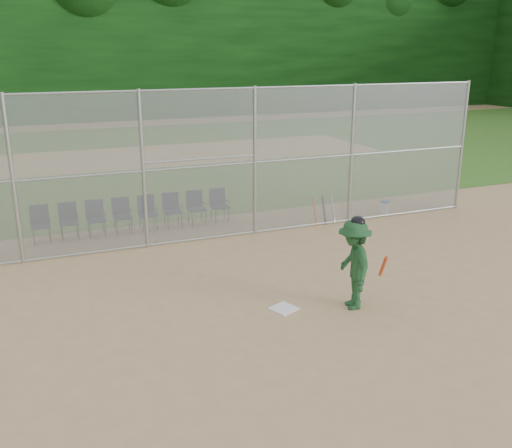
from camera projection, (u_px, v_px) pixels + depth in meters
name	position (u px, v px, depth m)	size (l,w,h in m)	color
ground	(305.00, 313.00, 11.05)	(100.00, 100.00, 0.00)	tan
grass_strip	(131.00, 157.00, 26.95)	(100.00, 100.00, 0.00)	#33601C
dirt_patch_far	(131.00, 157.00, 26.95)	(24.00, 24.00, 0.00)	tan
backstop_fence	(220.00, 163.00, 14.86)	(16.09, 0.09, 4.00)	gray
treeline	(116.00, 36.00, 27.10)	(81.00, 60.00, 11.00)	black
home_plate	(284.00, 308.00, 11.22)	(0.46, 0.46, 0.02)	white
batter_at_plate	(354.00, 264.00, 11.05)	(1.03, 1.35, 1.88)	#1B4523
water_cooler	(385.00, 207.00, 17.78)	(0.30, 0.30, 0.38)	white
spare_bats	(324.00, 210.00, 16.64)	(0.66, 0.36, 0.83)	#D84C14
chair_0	(41.00, 225.00, 15.00)	(0.54, 0.52, 0.96)	#0E1A36
chair_1	(69.00, 222.00, 15.26)	(0.54, 0.52, 0.96)	#0E1A36
chair_2	(96.00, 219.00, 15.52)	(0.54, 0.52, 0.96)	#0E1A36
chair_3	(122.00, 216.00, 15.77)	(0.54, 0.52, 0.96)	#0E1A36
chair_4	(148.00, 213.00, 16.03)	(0.54, 0.52, 0.96)	#0E1A36
chair_5	(173.00, 211.00, 16.29)	(0.54, 0.52, 0.96)	#0E1A36
chair_6	(197.00, 208.00, 16.55)	(0.54, 0.52, 0.96)	#0E1A36
chair_7	(220.00, 206.00, 16.81)	(0.54, 0.52, 0.96)	#0E1A36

